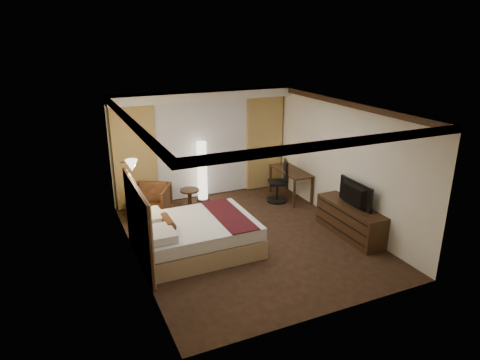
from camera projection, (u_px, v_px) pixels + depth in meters
name	position (u px, v px, depth m)	size (l,w,h in m)	color
floor	(248.00, 238.00, 8.81)	(4.50, 5.50, 0.01)	black
ceiling	(249.00, 108.00, 7.92)	(4.50, 5.50, 0.01)	white
back_wall	(202.00, 144.00, 10.73)	(4.50, 0.02, 2.70)	silver
left_wall	(133.00, 193.00, 7.49)	(0.02, 5.50, 2.70)	silver
right_wall	(342.00, 163.00, 9.24)	(0.02, 5.50, 2.70)	silver
crown_molding	(249.00, 111.00, 7.94)	(4.50, 5.50, 0.12)	black
soffit	(203.00, 96.00, 10.10)	(4.50, 0.50, 0.20)	white
curtain_sheer	(203.00, 149.00, 10.69)	(2.48, 0.04, 2.45)	silver
curtain_left_drape	(135.00, 158.00, 9.98)	(1.00, 0.14, 2.45)	tan
curtain_right_drape	(264.00, 143.00, 11.30)	(1.00, 0.14, 2.45)	tan
wall_sconce	(132.00, 165.00, 8.15)	(0.24, 0.24, 0.24)	white
bed	(198.00, 235.00, 8.23)	(2.18, 1.70, 0.64)	white
headboard	(139.00, 225.00, 7.66)	(0.12, 2.00, 1.50)	tan
armchair	(150.00, 200.00, 9.68)	(0.82, 0.77, 0.84)	#432114
side_table	(190.00, 199.00, 10.19)	(0.45, 0.45, 0.50)	black
floor_lamp	(202.00, 171.00, 10.58)	(0.32, 0.32, 1.52)	white
desk	(290.00, 184.00, 10.83)	(0.55, 1.31, 0.75)	black
desk_lamp	(281.00, 158.00, 11.08)	(0.18, 0.18, 0.34)	#FFD899
office_chair	(277.00, 181.00, 10.57)	(0.52, 0.52, 1.07)	black
dresser	(350.00, 220.00, 8.85)	(0.50, 1.72, 0.67)	black
television	(352.00, 193.00, 8.64)	(1.00, 0.58, 0.13)	black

